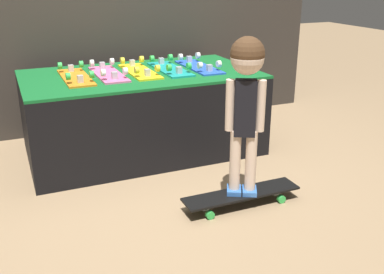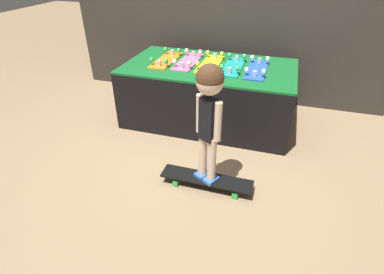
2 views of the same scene
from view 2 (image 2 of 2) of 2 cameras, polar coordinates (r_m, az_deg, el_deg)
name	(u,v)px [view 2 (image 2 of 2)]	position (r m, az deg, el deg)	size (l,w,h in m)	color
ground_plane	(194,145)	(3.09, 0.30, -1.54)	(16.00, 16.00, 0.00)	#9E7F5B
display_rack	(209,93)	(3.43, 3.22, 8.29)	(1.82, 1.02, 0.66)	black
skateboard_orange_on_rack	(166,59)	(3.46, -4.94, 14.55)	(0.19, 0.62, 0.09)	orange
skateboard_pink_on_rack	(188,61)	(3.39, -0.76, 14.30)	(0.19, 0.62, 0.09)	pink
skateboard_yellow_on_rack	(210,63)	(3.33, 3.50, 13.88)	(0.19, 0.62, 0.09)	yellow
skateboard_teal_on_rack	(233,66)	(3.27, 7.83, 13.29)	(0.19, 0.62, 0.09)	teal
skateboard_blue_on_rack	(257,69)	(3.22, 12.28, 12.60)	(0.19, 0.62, 0.09)	blue
skateboard_on_floor	(207,180)	(2.54, 2.78, -8.10)	(0.77, 0.17, 0.09)	black
child	(209,104)	(2.16, 3.27, 6.29)	(0.22, 0.20, 0.98)	#3870C6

